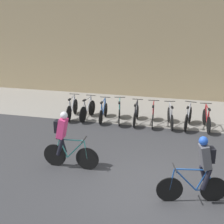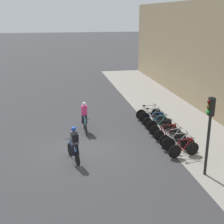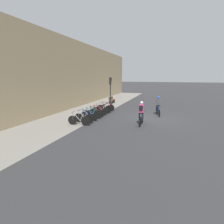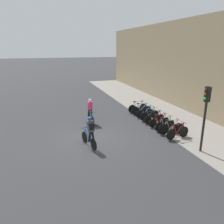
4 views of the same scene
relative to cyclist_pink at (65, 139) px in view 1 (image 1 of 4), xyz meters
The scene contains 14 objects.
ground 2.99m from the cyclist_pink, 10.38° to the right, with size 200.00×200.00×0.00m, color #333335.
kerb_strip 6.90m from the cyclist_pink, 65.89° to the left, with size 44.00×4.50×0.01m, color gray.
building_facade 9.64m from the cyclist_pink, 72.38° to the left, with size 44.00×0.60×7.53m, color #9E8966.
cyclist_pink is the anchor object (origin of this frame).
cyclist_grey 4.02m from the cyclist_pink, 12.64° to the right, with size 1.74×0.61×1.78m.
parked_bike_0 4.60m from the cyclist_pink, 108.39° to the left, with size 0.46×1.74×0.98m.
parked_bike_1 4.43m from the cyclist_pink, 99.50° to the left, with size 0.46×1.66×0.98m.
parked_bike_2 4.37m from the cyclist_pink, 90.07° to the left, with size 0.46×1.63×0.94m.
parked_bike_3 4.42m from the cyclist_pink, 80.67° to the left, with size 0.49×1.68×0.98m.
parked_bike_4 4.60m from the cyclist_pink, 71.74° to the left, with size 0.46×1.65×0.94m.
parked_bike_5 4.87m from the cyclist_pink, 63.64° to the left, with size 0.46×1.64×0.94m.
parked_bike_6 5.22m from the cyclist_pink, 56.53° to the left, with size 0.49×1.61×0.95m.
parked_bike_7 5.65m from the cyclist_pink, 50.45° to the left, with size 0.46×1.69×0.99m.
parked_bike_8 6.13m from the cyclist_pink, 45.24° to the left, with size 0.46×1.65×0.97m.
Camera 1 is at (0.64, -7.48, 4.68)m, focal length 50.00 mm.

